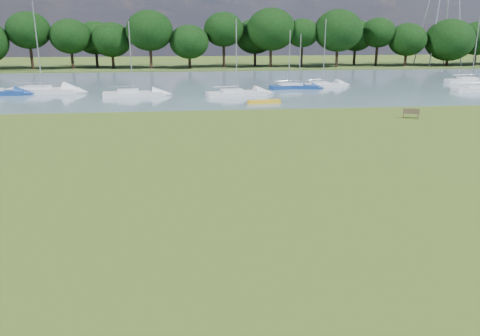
{
  "coord_description": "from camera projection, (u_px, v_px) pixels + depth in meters",
  "views": [
    {
      "loc": [
        -3.37,
        -20.31,
        7.15
      ],
      "look_at": [
        -1.3,
        -2.0,
        1.65
      ],
      "focal_mm": 35.0,
      "sensor_mm": 36.0,
      "label": 1
    }
  ],
  "objects": [
    {
      "name": "ground",
      "position": [
        263.0,
        189.0,
        21.75
      ],
      "size": [
        220.0,
        220.0,
        0.0
      ],
      "primitive_type": "plane",
      "color": "olive"
    },
    {
      "name": "river",
      "position": [
        212.0,
        85.0,
        61.74
      ],
      "size": [
        220.0,
        40.0,
        0.1
      ],
      "primitive_type": "cube",
      "color": "slate",
      "rests_on": "ground"
    },
    {
      "name": "far_bank",
      "position": [
        204.0,
        67.0,
        90.3
      ],
      "size": [
        220.0,
        20.0,
        0.4
      ],
      "primitive_type": "cube",
      "color": "#4C6626",
      "rests_on": "ground"
    },
    {
      "name": "riverbank_bench",
      "position": [
        411.0,
        113.0,
        38.76
      ],
      "size": [
        1.37,
        0.89,
        0.81
      ],
      "rotation": [
        0.0,
        0.0,
        -0.41
      ],
      "color": "brown",
      "rests_on": "ground"
    },
    {
      "name": "kayak",
      "position": [
        264.0,
        102.0,
        46.29
      ],
      "size": [
        3.36,
        1.18,
        0.33
      ],
      "primitive_type": "cube",
      "rotation": [
        0.0,
        0.0,
        0.13
      ],
      "color": "gold",
      "rests_on": "river"
    },
    {
      "name": "tree_line",
      "position": [
        210.0,
        35.0,
        84.89
      ],
      "size": [
        144.97,
        8.36,
        10.12
      ],
      "color": "black",
      "rests_on": "far_bank"
    },
    {
      "name": "sailboat_1",
      "position": [
        478.0,
        88.0,
        55.13
      ],
      "size": [
        6.14,
        2.0,
        8.9
      ],
      "rotation": [
        0.0,
        0.0,
        0.05
      ],
      "color": "silver",
      "rests_on": "river"
    },
    {
      "name": "sailboat_2",
      "position": [
        299.0,
        85.0,
        57.34
      ],
      "size": [
        4.8,
        2.14,
        6.5
      ],
      "rotation": [
        0.0,
        0.0,
        -0.19
      ],
      "color": "navy",
      "rests_on": "river"
    },
    {
      "name": "sailboat_3",
      "position": [
        236.0,
        92.0,
        51.26
      ],
      "size": [
        6.82,
        3.09,
        8.07
      ],
      "rotation": [
        0.0,
        0.0,
        0.2
      ],
      "color": "silver",
      "rests_on": "river"
    },
    {
      "name": "sailboat_5",
      "position": [
        322.0,
        84.0,
        59.11
      ],
      "size": [
        6.27,
        2.98,
        8.21
      ],
      "rotation": [
        0.0,
        0.0,
        0.22
      ],
      "color": "silver",
      "rests_on": "river"
    },
    {
      "name": "sailboat_6",
      "position": [
        471.0,
        79.0,
        63.59
      ],
      "size": [
        6.8,
        2.22,
        8.94
      ],
      "rotation": [
        0.0,
        0.0,
        -0.05
      ],
      "color": "silver",
      "rests_on": "river"
    },
    {
      "name": "sailboat_7",
      "position": [
        42.0,
        89.0,
        53.62
      ],
      "size": [
        8.22,
        3.53,
        10.04
      ],
      "rotation": [
        0.0,
        0.0,
        -0.17
      ],
      "color": "silver",
      "rests_on": "river"
    },
    {
      "name": "sailboat_8",
      "position": [
        132.0,
        92.0,
        50.87
      ],
      "size": [
        6.5,
        2.28,
        7.86
      ],
      "rotation": [
        0.0,
        0.0,
        0.08
      ],
      "color": "silver",
      "rests_on": "river"
    },
    {
      "name": "sailboat_9",
      "position": [
        288.0,
        85.0,
        57.29
      ],
      "size": [
        4.93,
        2.44,
        6.93
      ],
      "rotation": [
        0.0,
        0.0,
        0.25
      ],
      "color": "navy",
      "rests_on": "river"
    }
  ]
}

